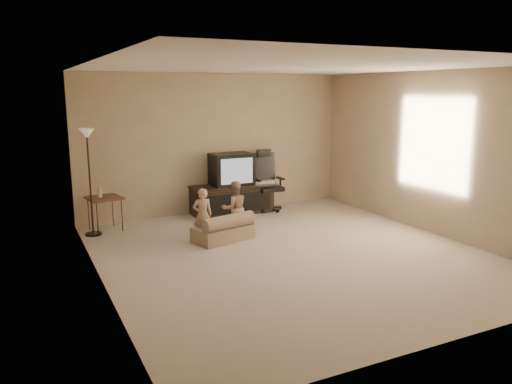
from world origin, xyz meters
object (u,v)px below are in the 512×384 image
office_chair (267,189)px  child_sofa (224,230)px  toddler_left (203,215)px  side_table (104,198)px  toddler_right (235,208)px  floor_lamp (88,158)px  tv_stand (232,188)px

office_chair → child_sofa: (-1.47, -1.48, -0.23)m
toddler_left → office_chair: bearing=-134.1°
side_table → toddler_left: bearing=-45.1°
child_sofa → toddler_left: size_ratio=1.18×
toddler_right → toddler_left: bearing=13.2°
side_table → floor_lamp: size_ratio=0.45×
side_table → toddler_right: size_ratio=0.88×
child_sofa → toddler_left: 0.39m
office_chair → side_table: office_chair is taller
office_chair → toddler_left: size_ratio=1.40×
office_chair → toddler_right: size_ratio=1.32×
side_table → child_sofa: (1.49, -1.35, -0.36)m
child_sofa → toddler_right: 0.44m
tv_stand → side_table: size_ratio=2.07×
side_table → office_chair: bearing=2.5°
office_chair → side_table: (-2.97, -0.13, 0.13)m
child_sofa → toddler_right: (0.27, 0.23, 0.25)m
toddler_right → floor_lamp: bearing=-22.1°
side_table → child_sofa: size_ratio=0.78×
side_table → floor_lamp: (-0.21, -0.16, 0.66)m
toddler_left → toddler_right: bearing=-161.9°
tv_stand → child_sofa: tv_stand is taller
tv_stand → floor_lamp: bearing=-171.3°
child_sofa → side_table: bearing=123.9°
toddler_right → tv_stand: bearing=-108.0°
side_table → toddler_right: (1.76, -1.12, -0.11)m
side_table → toddler_right: 2.09m
side_table → toddler_left: 1.71m
office_chair → toddler_right: (-1.21, -1.25, 0.02)m
floor_lamp → child_sofa: (1.71, -1.19, -1.02)m
office_chair → side_table: bearing=-176.5°
floor_lamp → toddler_right: bearing=-25.9°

